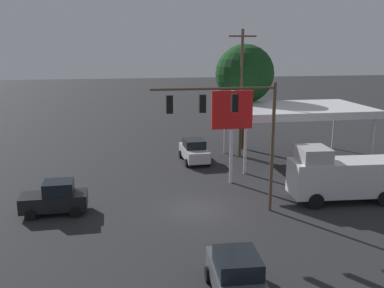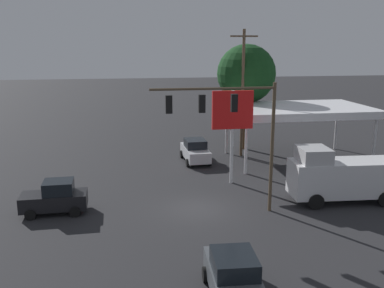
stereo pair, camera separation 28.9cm
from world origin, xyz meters
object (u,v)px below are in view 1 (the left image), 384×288
(sedan_waiting, at_px, (194,151))
(sedan_far, at_px, (237,278))
(street_tree, at_px, (245,74))
(traffic_signal_assembly, at_px, (231,118))
(utility_pole, at_px, (241,91))
(hatchback_crossing, at_px, (55,198))
(price_sign, at_px, (232,114))
(delivery_truck, at_px, (341,175))

(sedan_waiting, distance_m, sedan_far, 20.18)
(sedan_waiting, height_order, street_tree, street_tree)
(traffic_signal_assembly, relative_size, utility_pole, 0.70)
(traffic_signal_assembly, height_order, street_tree, street_tree)
(traffic_signal_assembly, xyz_separation_m, hatchback_crossing, (10.11, -1.64, -4.77))
(price_sign, height_order, hatchback_crossing, price_sign)
(sedan_waiting, distance_m, delivery_truck, 13.14)
(traffic_signal_assembly, relative_size, sedan_waiting, 1.72)
(utility_pole, height_order, hatchback_crossing, utility_pole)
(utility_pole, distance_m, price_sign, 7.80)
(sedan_waiting, distance_m, street_tree, 8.92)
(sedan_far, xyz_separation_m, hatchback_crossing, (8.22, -10.28, -0.00))
(hatchback_crossing, distance_m, street_tree, 21.35)
(hatchback_crossing, bearing_deg, street_tree, -140.04)
(traffic_signal_assembly, bearing_deg, street_tree, -109.15)
(traffic_signal_assembly, height_order, utility_pole, utility_pole)
(utility_pole, relative_size, sedan_waiting, 2.46)
(utility_pole, bearing_deg, price_sign, 69.45)
(utility_pole, height_order, sedan_far, utility_pole)
(sedan_far, relative_size, delivery_truck, 0.65)
(street_tree, bearing_deg, hatchback_crossing, 41.30)
(price_sign, height_order, street_tree, street_tree)
(delivery_truck, xyz_separation_m, street_tree, (2.23, -14.39, 5.38))
(hatchback_crossing, bearing_deg, utility_pole, -143.66)
(sedan_far, height_order, hatchback_crossing, hatchback_crossing)
(sedan_far, distance_m, hatchback_crossing, 13.16)
(sedan_waiting, xyz_separation_m, delivery_truck, (-7.58, 10.71, 0.74))
(hatchback_crossing, bearing_deg, price_sign, -163.08)
(price_sign, relative_size, street_tree, 0.68)
(traffic_signal_assembly, distance_m, sedan_far, 10.04)
(sedan_far, relative_size, hatchback_crossing, 1.17)
(utility_pole, distance_m, sedan_far, 22.78)
(utility_pole, bearing_deg, street_tree, -112.30)
(traffic_signal_assembly, bearing_deg, price_sign, -105.81)
(price_sign, relative_size, sedan_waiting, 1.49)
(utility_pole, xyz_separation_m, sedan_far, (6.17, 21.39, -4.84))
(sedan_far, height_order, delivery_truck, delivery_truck)
(price_sign, bearing_deg, utility_pole, -110.55)
(hatchback_crossing, bearing_deg, delivery_truck, 175.77)
(delivery_truck, bearing_deg, street_tree, -77.81)
(sedan_waiting, bearing_deg, price_sign, 12.98)
(utility_pole, relative_size, sedan_far, 2.45)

